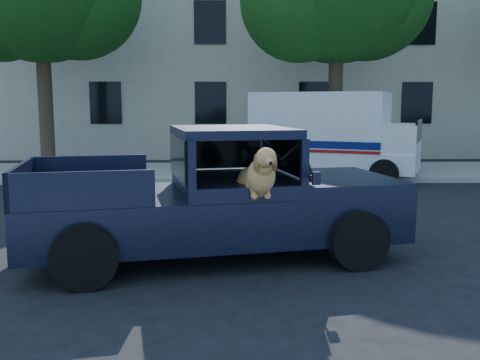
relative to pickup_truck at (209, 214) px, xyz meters
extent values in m
plane|color=black|center=(-1.30, -0.19, -0.63)|extent=(120.00, 120.00, 0.00)
cube|color=gray|center=(-1.30, 9.01, -0.55)|extent=(60.00, 4.00, 0.15)
cylinder|color=#332619|center=(-5.30, 9.41, 1.57)|extent=(0.44, 0.44, 4.40)
cylinder|color=#332619|center=(3.70, 9.41, 1.57)|extent=(0.44, 0.44, 4.40)
sphere|color=#0E360D|center=(2.50, 9.11, 4.57)|extent=(3.60, 3.60, 3.60)
cube|color=beige|center=(1.70, 16.31, 3.87)|extent=(26.00, 6.00, 9.00)
cube|color=black|center=(0.08, 0.04, 0.00)|extent=(5.47, 2.96, 0.66)
cube|color=black|center=(1.89, 0.40, 0.41)|extent=(1.85, 2.24, 0.16)
cube|color=black|center=(0.32, 0.09, 1.17)|extent=(1.89, 2.18, 0.12)
cube|color=black|center=(1.11, 0.24, 0.82)|extent=(0.58, 1.73, 0.56)
cube|color=black|center=(0.60, -0.31, 0.19)|extent=(0.64, 0.64, 0.38)
cube|color=black|center=(1.35, -0.98, 0.65)|extent=(0.11, 0.07, 0.16)
cube|color=silver|center=(3.39, 7.71, -0.03)|extent=(4.99, 3.72, 0.54)
cube|color=silver|center=(2.99, 7.89, 1.05)|extent=(4.20, 3.37, 1.63)
cube|color=silver|center=(5.02, 6.99, 0.62)|extent=(1.70, 2.23, 0.76)
cube|color=#0A1452|center=(2.57, 6.94, 0.46)|extent=(3.38, 1.51, 0.20)
cube|color=#9E0F0F|center=(2.57, 6.94, 0.28)|extent=(3.38, 1.51, 0.08)
camera|label=1|loc=(0.22, -7.43, 1.56)|focal=40.00mm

